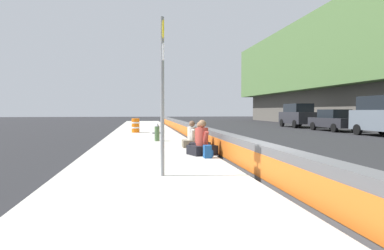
{
  "coord_description": "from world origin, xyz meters",
  "views": [
    {
      "loc": [
        -7.52,
        2.89,
        1.64
      ],
      "look_at": [
        5.51,
        0.9,
        1.06
      ],
      "focal_mm": 31.39,
      "sensor_mm": 36.0,
      "label": 1
    }
  ],
  "objects_px": {
    "route_sign_post": "(162,85)",
    "construction_barrel": "(136,125)",
    "seated_person_foreground": "(202,144)",
    "fire_hydrant": "(157,132)",
    "backpack": "(208,152)",
    "parked_car_fourth": "(333,120)",
    "parked_car_midline": "(298,115)",
    "seated_person_rear": "(192,139)",
    "seated_person_middle": "(200,142)"
  },
  "relations": [
    {
      "from": "route_sign_post",
      "to": "seated_person_foreground",
      "type": "relative_size",
      "value": 3.06
    },
    {
      "from": "seated_person_rear",
      "to": "parked_car_midline",
      "type": "height_order",
      "value": "parked_car_midline"
    },
    {
      "from": "construction_barrel",
      "to": "route_sign_post",
      "type": "bearing_deg",
      "value": -176.84
    },
    {
      "from": "backpack",
      "to": "seated_person_rear",
      "type": "bearing_deg",
      "value": 0.37
    },
    {
      "from": "parked_car_midline",
      "to": "parked_car_fourth",
      "type": "bearing_deg",
      "value": -179.22
    },
    {
      "from": "seated_person_middle",
      "to": "fire_hydrant",
      "type": "bearing_deg",
      "value": 18.57
    },
    {
      "from": "seated_person_foreground",
      "to": "seated_person_rear",
      "type": "xyz_separation_m",
      "value": [
        2.36,
        -0.01,
        -0.03
      ]
    },
    {
      "from": "seated_person_rear",
      "to": "parked_car_fourth",
      "type": "xyz_separation_m",
      "value": [
        11.02,
        -13.0,
        0.39
      ]
    },
    {
      "from": "construction_barrel",
      "to": "parked_car_fourth",
      "type": "distance_m",
      "value": 15.49
    },
    {
      "from": "fire_hydrant",
      "to": "backpack",
      "type": "bearing_deg",
      "value": -167.91
    },
    {
      "from": "seated_person_foreground",
      "to": "seated_person_middle",
      "type": "bearing_deg",
      "value": -6.13
    },
    {
      "from": "fire_hydrant",
      "to": "parked_car_midline",
      "type": "bearing_deg",
      "value": -45.24
    },
    {
      "from": "seated_person_foreground",
      "to": "parked_car_midline",
      "type": "distance_m",
      "value": 23.28
    },
    {
      "from": "fire_hydrant",
      "to": "seated_person_foreground",
      "type": "relative_size",
      "value": 0.75
    },
    {
      "from": "seated_person_foreground",
      "to": "parked_car_midline",
      "type": "xyz_separation_m",
      "value": [
        19.35,
        -12.93,
        0.68
      ]
    },
    {
      "from": "route_sign_post",
      "to": "construction_barrel",
      "type": "relative_size",
      "value": 3.79
    },
    {
      "from": "seated_person_rear",
      "to": "backpack",
      "type": "relative_size",
      "value": 2.69
    },
    {
      "from": "construction_barrel",
      "to": "parked_car_midline",
      "type": "height_order",
      "value": "parked_car_midline"
    },
    {
      "from": "route_sign_post",
      "to": "construction_barrel",
      "type": "distance_m",
      "value": 15.45
    },
    {
      "from": "seated_person_rear",
      "to": "seated_person_foreground",
      "type": "bearing_deg",
      "value": 179.74
    },
    {
      "from": "fire_hydrant",
      "to": "seated_person_rear",
      "type": "relative_size",
      "value": 0.82
    },
    {
      "from": "fire_hydrant",
      "to": "parked_car_fourth",
      "type": "xyz_separation_m",
      "value": [
        8.1,
        -14.28,
        0.27
      ]
    },
    {
      "from": "route_sign_post",
      "to": "parked_car_fourth",
      "type": "height_order",
      "value": "route_sign_post"
    },
    {
      "from": "construction_barrel",
      "to": "parked_car_midline",
      "type": "distance_m",
      "value": 17.07
    },
    {
      "from": "parked_car_fourth",
      "to": "route_sign_post",
      "type": "bearing_deg",
      "value": 139.15
    },
    {
      "from": "seated_person_middle",
      "to": "construction_barrel",
      "type": "distance_m",
      "value": 11.04
    },
    {
      "from": "seated_person_middle",
      "to": "backpack",
      "type": "bearing_deg",
      "value": 177.3
    },
    {
      "from": "seated_person_foreground",
      "to": "fire_hydrant",
      "type": "bearing_deg",
      "value": 13.53
    },
    {
      "from": "seated_person_rear",
      "to": "parked_car_midline",
      "type": "relative_size",
      "value": 0.22
    },
    {
      "from": "fire_hydrant",
      "to": "seated_person_middle",
      "type": "distance_m",
      "value": 4.37
    },
    {
      "from": "route_sign_post",
      "to": "seated_person_middle",
      "type": "xyz_separation_m",
      "value": [
        4.6,
        -1.68,
        -1.73
      ]
    },
    {
      "from": "construction_barrel",
      "to": "parked_car_fourth",
      "type": "bearing_deg",
      "value": -84.45
    },
    {
      "from": "seated_person_rear",
      "to": "construction_barrel",
      "type": "height_order",
      "value": "seated_person_rear"
    },
    {
      "from": "backpack",
      "to": "construction_barrel",
      "type": "bearing_deg",
      "value": 10.88
    },
    {
      "from": "seated_person_middle",
      "to": "parked_car_midline",
      "type": "distance_m",
      "value": 22.28
    },
    {
      "from": "seated_person_middle",
      "to": "parked_car_midline",
      "type": "xyz_separation_m",
      "value": [
        18.22,
        -12.81,
        0.71
      ]
    },
    {
      "from": "route_sign_post",
      "to": "seated_person_foreground",
      "type": "xyz_separation_m",
      "value": [
        3.47,
        -1.56,
        -1.7
      ]
    },
    {
      "from": "seated_person_middle",
      "to": "construction_barrel",
      "type": "height_order",
      "value": "seated_person_middle"
    },
    {
      "from": "fire_hydrant",
      "to": "parked_car_midline",
      "type": "height_order",
      "value": "parked_car_midline"
    },
    {
      "from": "construction_barrel",
      "to": "fire_hydrant",
      "type": "bearing_deg",
      "value": -170.23
    },
    {
      "from": "parked_car_fourth",
      "to": "seated_person_foreground",
      "type": "bearing_deg",
      "value": 135.8
    },
    {
      "from": "seated_person_rear",
      "to": "construction_barrel",
      "type": "xyz_separation_m",
      "value": [
        9.52,
        2.42,
        0.14
      ]
    },
    {
      "from": "parked_car_fourth",
      "to": "parked_car_midline",
      "type": "distance_m",
      "value": 5.99
    },
    {
      "from": "seated_person_foreground",
      "to": "construction_barrel",
      "type": "distance_m",
      "value": 12.12
    },
    {
      "from": "construction_barrel",
      "to": "seated_person_middle",
      "type": "bearing_deg",
      "value": -166.76
    },
    {
      "from": "fire_hydrant",
      "to": "seated_person_middle",
      "type": "relative_size",
      "value": 0.82
    },
    {
      "from": "backpack",
      "to": "parked_car_midline",
      "type": "distance_m",
      "value": 23.94
    },
    {
      "from": "construction_barrel",
      "to": "parked_car_fourth",
      "type": "height_order",
      "value": "parked_car_fourth"
    },
    {
      "from": "route_sign_post",
      "to": "parked_car_fourth",
      "type": "relative_size",
      "value": 0.79
    },
    {
      "from": "fire_hydrant",
      "to": "seated_person_foreground",
      "type": "bearing_deg",
      "value": -166.47
    }
  ]
}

